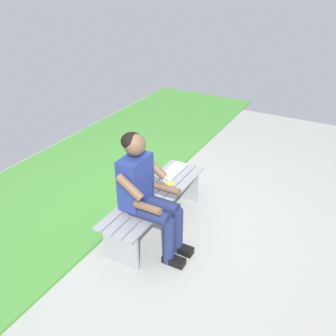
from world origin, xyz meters
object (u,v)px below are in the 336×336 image
at_px(person_seated, 147,191).
at_px(book_open, 174,171).
at_px(bench_near, 156,202).
at_px(apple, 170,184).

height_order(person_seated, book_open, person_seated).
xyz_separation_m(bench_near, book_open, (-0.51, -0.05, 0.11)).
bearing_deg(book_open, apple, 19.85).
bearing_deg(person_seated, apple, -176.13).
relative_size(person_seated, book_open, 2.97).
relative_size(bench_near, book_open, 3.71).
relative_size(apple, book_open, 0.20).
xyz_separation_m(person_seated, apple, (-0.51, -0.03, -0.21)).
distance_m(bench_near, apple, 0.25).
xyz_separation_m(person_seated, book_open, (-0.83, -0.15, -0.24)).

